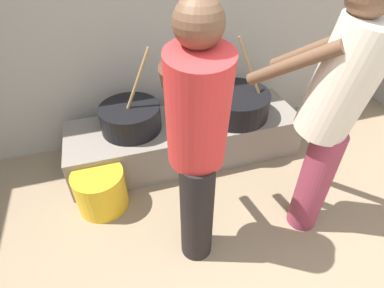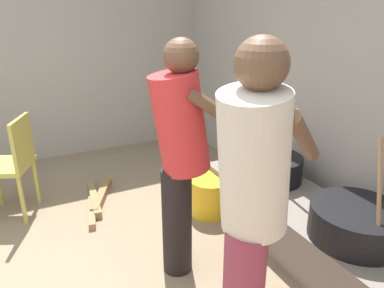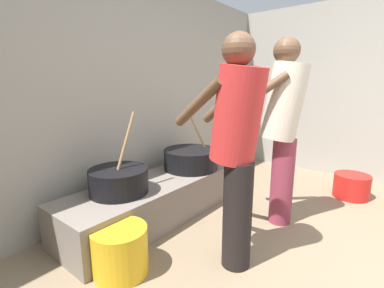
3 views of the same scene
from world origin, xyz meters
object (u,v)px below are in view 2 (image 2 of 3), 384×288
object	(u,v)px
cook_in_cream_shirt	(252,199)
bucket_yellow_plastic	(210,195)
cooking_pot_secondary	(356,223)
cook_in_red_shirt	(181,149)
chair_olive	(11,162)
cooking_pot_main	(273,168)

from	to	relation	value
cook_in_cream_shirt	bucket_yellow_plastic	xyz separation A→B (m)	(-1.35, 0.54, -0.77)
cooking_pot_secondary	cook_in_cream_shirt	xyz separation A→B (m)	(0.14, -0.91, 0.46)
bucket_yellow_plastic	cooking_pot_secondary	bearing A→B (deg)	16.79
cooking_pot_secondary	cook_in_red_shirt	bearing A→B (deg)	-125.35
cooking_pot_secondary	cook_in_cream_shirt	distance (m)	1.03
chair_olive	cooking_pot_secondary	bearing A→B (deg)	44.54
cook_in_cream_shirt	chair_olive	distance (m)	2.32
cook_in_red_shirt	cook_in_cream_shirt	distance (m)	0.78
cooking_pot_main	chair_olive	xyz separation A→B (m)	(-1.03, -1.94, 0.02)
cooking_pot_secondary	bucket_yellow_plastic	size ratio (longest dim) A/B	1.78
cooking_pot_main	cook_in_red_shirt	bearing A→B (deg)	-74.97
cook_in_cream_shirt	bucket_yellow_plastic	distance (m)	1.65
cooking_pot_secondary	bucket_yellow_plastic	xyz separation A→B (m)	(-1.21, -0.36, -0.31)
cook_in_red_shirt	bucket_yellow_plastic	bearing A→B (deg)	137.03
cooking_pot_main	cooking_pot_secondary	world-z (taller)	cooking_pot_secondary
cook_in_red_shirt	bucket_yellow_plastic	size ratio (longest dim) A/B	4.22
cooking_pot_secondary	chair_olive	bearing A→B (deg)	-135.46
cook_in_red_shirt	cook_in_cream_shirt	size ratio (longest dim) A/B	0.96
cooking_pot_main	cook_in_red_shirt	xyz separation A→B (m)	(0.25, -0.94, 0.42)
cook_in_cream_shirt	bucket_yellow_plastic	world-z (taller)	cook_in_cream_shirt
cooking_pot_secondary	cook_in_cream_shirt	bearing A→B (deg)	-81.30
cook_in_cream_shirt	cook_in_red_shirt	bearing A→B (deg)	179.17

